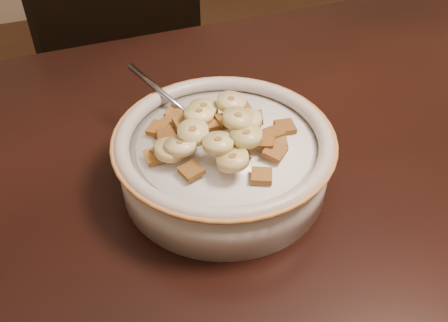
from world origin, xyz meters
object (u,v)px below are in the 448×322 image
object	(u,v)px
chair	(151,124)
table	(346,219)
spoon	(201,126)
cereal_bowl	(224,163)

from	to	relation	value
chair	table	bearing A→B (deg)	-102.01
table	spoon	size ratio (longest dim) A/B	26.09
cereal_bowl	chair	bearing A→B (deg)	88.24
chair	spoon	distance (m)	0.58
table	spoon	bearing A→B (deg)	136.83
chair	cereal_bowl	bearing A→B (deg)	-113.01
table	cereal_bowl	distance (m)	0.15
cereal_bowl	spoon	size ratio (longest dim) A/B	4.17
table	cereal_bowl	world-z (taller)	cereal_bowl
cereal_bowl	spoon	bearing A→B (deg)	113.31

